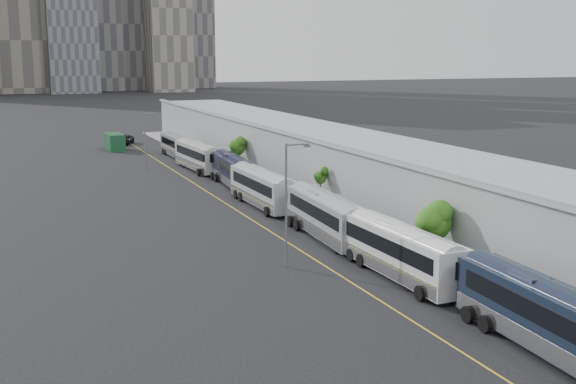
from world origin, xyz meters
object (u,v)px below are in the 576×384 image
bus_1 (546,322)px  bus_7 (177,148)px  bus_4 (263,191)px  bus_6 (198,159)px  bus_2 (400,256)px  suv (123,140)px  street_lamp_far (147,138)px  shipping_container (114,142)px  street_lamp_near (288,197)px  bus_5 (233,173)px  bus_3 (326,220)px

bus_1 → bus_7: (-0.60, 82.16, -0.15)m
bus_4 → bus_6: bearing=89.1°
bus_2 → suv: bearing=92.5°
bus_4 → street_lamp_far: street_lamp_far is taller
shipping_container → street_lamp_near: bearing=-92.0°
bus_5 → street_lamp_near: street_lamp_near is taller
bus_7 → street_lamp_far: (-7.21, -12.68, 3.22)m
bus_6 → street_lamp_near: bearing=-100.5°
bus_6 → shipping_container: (-7.48, 26.46, -0.25)m
bus_4 → bus_5: (0.96, 13.19, -0.07)m
street_lamp_near → suv: (1.16, 81.77, -4.58)m
bus_6 → bus_7: size_ratio=1.09×
street_lamp_near → suv: bearing=89.2°
street_lamp_far → suv: bearing=86.5°
bus_2 → shipping_container: bearing=94.7°
bus_2 → bus_6: (-0.42, 53.63, -0.01)m
bus_6 → shipping_container: bus_6 is taller
bus_6 → suv: bearing=94.9°
bus_6 → street_lamp_far: 7.64m
bus_3 → bus_5: 27.96m
shipping_container → bus_5: bearing=-81.3°
street_lamp_near → street_lamp_far: bearing=91.0°
bus_5 → suv: size_ratio=2.10×
bus_2 → bus_7: 67.72m
bus_5 → shipping_container: bearing=106.2°
street_lamp_far → shipping_container: street_lamp_far is taller
bus_2 → shipping_container: size_ratio=2.29×
bus_2 → bus_7: bus_2 is taller
bus_4 → bus_3: bearing=-88.6°
bus_7 → shipping_container: 14.65m
shipping_container → bus_6: bearing=-77.3°
bus_6 → street_lamp_far: size_ratio=1.66×
bus_1 → bus_6: (-0.96, 68.07, -0.03)m
bus_6 → street_lamp_far: bearing=165.1°
street_lamp_near → shipping_container: street_lamp_near is taller
bus_4 → suv: bearing=93.9°
bus_6 → shipping_container: bearing=102.5°
bus_1 → street_lamp_far: street_lamp_far is taller
bus_4 → bus_5: size_ratio=1.04×
bus_6 → bus_4: bearing=-93.6°
bus_2 → street_lamp_near: 9.33m
street_lamp_near → shipping_container: 74.61m
bus_3 → suv: (-5.26, 74.84, -0.81)m
bus_7 → bus_4: bearing=-91.2°
bus_2 → bus_5: 40.49m
street_lamp_near → suv: 81.91m
bus_6 → bus_1: bearing=-92.5°
bus_4 → bus_7: bearing=88.7°
bus_4 → suv: size_ratio=2.17×
bus_3 → bus_6: bus_3 is taller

